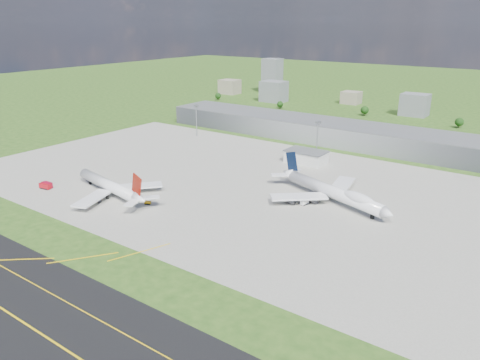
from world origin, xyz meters
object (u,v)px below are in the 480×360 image
Objects in this scene: airliner_red_twin at (111,187)px; tug_yellow at (148,203)px; van_white_near at (304,203)px; van_white_far at (378,208)px; airliner_blue_quad at (334,192)px; crash_tender at (47,185)px; fire_truck at (45,186)px.

tug_yellow is at bearing -164.13° from airliner_red_twin.
airliner_red_twin is 105.46m from van_white_near.
airliner_red_twin reaches higher than van_white_far.
airliner_blue_quad is 17.24× the size of van_white_far.
airliner_blue_quad is 20.48× the size of tug_yellow.
airliner_red_twin is 10.54× the size of crash_tender.
tug_yellow is 0.73× the size of van_white_near.
van_white_far is (33.90, 15.17, -0.14)m from van_white_near.
airliner_red_twin is at bearing 18.66° from crash_tender.
van_white_near is 1.15× the size of van_white_far.
crash_tender is 1.29× the size of van_white_near.
airliner_blue_quad reaches higher than fire_truck.
airliner_blue_quad is at bearing 18.55° from fire_truck.
airliner_blue_quad reaches higher than tug_yellow.
airliner_red_twin is 15.69× the size of van_white_far.
van_white_far is (23.10, 3.41, -4.64)m from airliner_blue_quad.
van_white_near reaches higher than tug_yellow.
van_white_near is at bearing 8.02° from tug_yellow.
fire_truck is 184.36m from van_white_far.
fire_truck is at bearing -132.17° from airliner_blue_quad.
airliner_red_twin is 42.22m from fire_truck.
van_white_near is at bearing -171.96° from van_white_far.
crash_tender is at bearing -170.82° from van_white_far.
tug_yellow is (65.62, 15.90, -0.84)m from crash_tender.
crash_tender reaches higher than fire_truck.
crash_tender is 67.53m from tug_yellow.
van_white_far is at bearing -142.19° from airliner_red_twin.
airliner_red_twin is 42.16m from crash_tender.
airliner_red_twin reaches higher than fire_truck.
fire_truck is at bearing 167.88° from tug_yellow.
van_white_near is (132.07, 65.10, -0.35)m from fire_truck.
crash_tender reaches higher than van_white_near.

